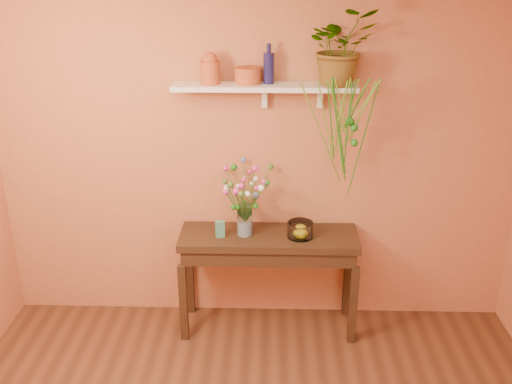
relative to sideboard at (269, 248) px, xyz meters
name	(u,v)px	position (x,y,z in m)	size (l,w,h in m)	color
room	(246,303)	(-0.09, -1.76, 0.65)	(4.04, 4.04, 2.70)	#59321D
sideboard	(269,248)	(0.00, 0.00, 0.00)	(1.35, 0.43, 0.82)	#362516
wall_shelf	(266,87)	(-0.03, 0.11, 1.22)	(1.30, 0.24, 0.19)	white
terracotta_jug	(210,69)	(-0.42, 0.10, 1.34)	(0.15, 0.15, 0.22)	#BD452E
terracotta_pot	(248,76)	(-0.16, 0.13, 1.29)	(0.19, 0.19, 0.11)	#BD452E
blue_bottle	(269,67)	(-0.01, 0.14, 1.35)	(0.10, 0.10, 0.28)	#171647
spider_plant	(341,47)	(0.48, 0.10, 1.50)	(0.47, 0.41, 0.52)	#20701A
plant_fronds	(348,125)	(0.54, -0.06, 1.00)	(0.55, 0.41, 0.87)	#20701A
glass_vase	(245,222)	(-0.18, -0.01, 0.22)	(0.12, 0.12, 0.24)	white
bouquet	(245,188)	(-0.17, -0.01, 0.50)	(0.39, 0.44, 0.44)	#386B28
glass_bowl	(300,230)	(0.24, -0.03, 0.17)	(0.19, 0.19, 0.12)	white
lemon	(301,232)	(0.24, -0.05, 0.16)	(0.08, 0.08, 0.08)	yellow
carton	(220,229)	(-0.36, -0.05, 0.18)	(0.06, 0.05, 0.13)	#2B6284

